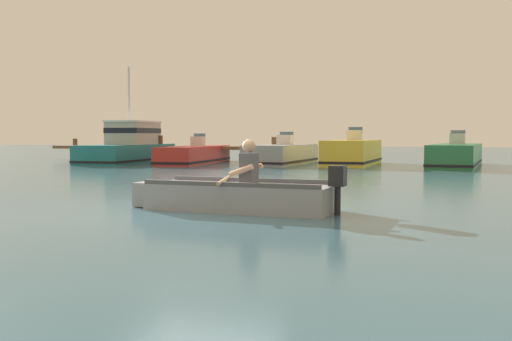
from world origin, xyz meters
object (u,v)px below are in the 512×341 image
Objects in this scene: moored_boat_red at (195,155)px; moored_boat_yellow at (353,153)px; moored_boat_grey at (282,155)px; moored_boat_teal at (130,147)px; moored_boat_green at (456,156)px; rowboat_with_person at (237,195)px.

moored_boat_yellow reaches higher than moored_boat_red.
moored_boat_red is at bearing -172.19° from moored_boat_grey.
moored_boat_green is (14.63, 0.65, -0.30)m from moored_boat_teal.
moored_boat_grey is at bearing -178.97° from moored_boat_green.
moored_boat_green is (3.91, 16.15, 0.18)m from rowboat_with_person.
moored_boat_grey is 3.11m from moored_boat_yellow.
moored_boat_yellow is (3.10, 0.15, 0.10)m from moored_boat_grey.
moored_boat_grey is (3.97, 0.54, 0.04)m from moored_boat_red.
moored_boat_teal is 1.01× the size of moored_boat_green.
moored_boat_yellow is at bearing 3.69° from moored_boat_teal.
moored_boat_green is at bearing -0.26° from moored_boat_yellow.
moored_boat_green is (7.33, 0.13, 0.02)m from moored_boat_grey.
moored_boat_teal is 14.64m from moored_boat_green.
moored_boat_grey is at bearing 4.07° from moored_boat_teal.
moored_boat_green is at bearing 76.38° from rowboat_with_person.
moored_boat_green reaches higher than moored_boat_grey.
moored_boat_yellow is 0.78× the size of moored_boat_green.
moored_boat_teal is (-10.71, 15.50, 0.48)m from rowboat_with_person.
moored_boat_yellow is (-0.32, 16.17, 0.26)m from rowboat_with_person.
rowboat_with_person is 17.15m from moored_boat_red.
moored_boat_teal reaches higher than rowboat_with_person.
moored_boat_yellow is at bearing 5.62° from moored_boat_red.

